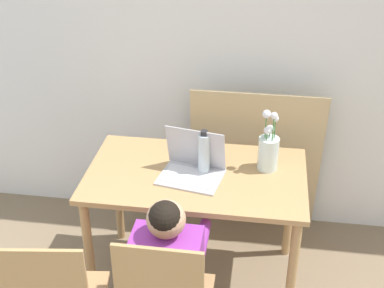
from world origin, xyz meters
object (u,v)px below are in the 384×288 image
(laptop, at_px, (193,165))
(flower_vase, at_px, (268,150))
(person_seated, at_px, (170,261))
(water_bottle, at_px, (204,153))

(laptop, relative_size, flower_vase, 1.04)
(laptop, bearing_deg, person_seated, -82.63)
(laptop, xyz_separation_m, water_bottle, (0.05, 0.03, 0.06))
(person_seated, relative_size, flower_vase, 2.82)
(person_seated, xyz_separation_m, laptop, (0.03, 0.55, 0.19))
(flower_vase, xyz_separation_m, water_bottle, (-0.34, -0.09, 0.00))
(person_seated, xyz_separation_m, flower_vase, (0.42, 0.67, 0.25))
(flower_vase, bearing_deg, water_bottle, -164.79)
(flower_vase, distance_m, water_bottle, 0.35)
(flower_vase, bearing_deg, person_seated, -122.24)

